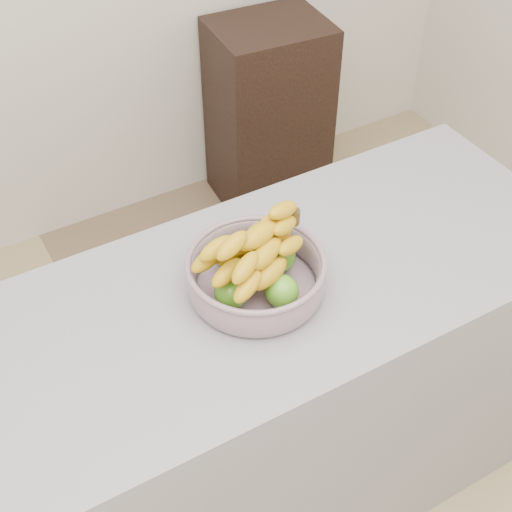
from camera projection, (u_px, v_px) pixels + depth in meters
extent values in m
cube|color=gray|center=(182.00, 445.00, 1.77)|extent=(2.00, 0.60, 0.90)
cube|color=black|center=(268.00, 115.00, 2.96)|extent=(0.47, 0.39, 0.80)
cylinder|color=#95A5B3|center=(256.00, 288.00, 1.54)|extent=(0.26, 0.26, 0.01)
torus|color=#95A5B3|center=(256.00, 263.00, 1.49)|extent=(0.30, 0.30, 0.01)
sphere|color=#488617|center=(282.00, 291.00, 1.47)|extent=(0.07, 0.07, 0.07)
sphere|color=#488617|center=(279.00, 256.00, 1.55)|extent=(0.07, 0.07, 0.07)
sphere|color=#488617|center=(231.00, 257.00, 1.55)|extent=(0.07, 0.07, 0.07)
sphere|color=#488617|center=(231.00, 292.00, 1.47)|extent=(0.07, 0.07, 0.07)
ellipsoid|color=gold|center=(270.00, 273.00, 1.45)|extent=(0.19, 0.12, 0.04)
ellipsoid|color=gold|center=(253.00, 262.00, 1.47)|extent=(0.19, 0.10, 0.04)
ellipsoid|color=gold|center=(236.00, 251.00, 1.50)|extent=(0.19, 0.07, 0.04)
ellipsoid|color=gold|center=(265.00, 254.00, 1.44)|extent=(0.19, 0.13, 0.04)
ellipsoid|color=gold|center=(247.00, 242.00, 1.47)|extent=(0.19, 0.06, 0.04)
ellipsoid|color=gold|center=(258.00, 236.00, 1.44)|extent=(0.19, 0.10, 0.04)
cylinder|color=#402E14|center=(293.00, 217.00, 1.51)|extent=(0.03, 0.03, 0.03)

